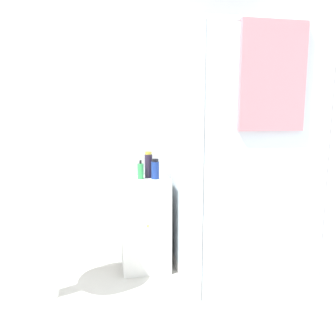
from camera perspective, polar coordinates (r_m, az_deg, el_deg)
name	(u,v)px	position (r m, az deg, el deg)	size (l,w,h in m)	color
wall_back	(86,126)	(2.94, -14.09, 7.05)	(6.40, 0.06, 2.50)	silver
shower_enclosure	(234,219)	(2.67, 11.48, -8.63)	(0.93, 0.96, 1.94)	white
vanity_cabinet	(145,224)	(2.90, -3.95, -9.69)	(0.41, 0.35, 0.81)	silver
sink	(45,207)	(2.53, -20.67, -6.36)	(0.51, 0.51, 0.99)	white
soap_dispenser	(141,171)	(2.76, -4.81, -0.52)	(0.05, 0.05, 0.16)	green
shampoo_bottle_tall_black	(149,165)	(2.81, -3.41, 0.53)	(0.07, 0.07, 0.23)	#281E33
shampoo_bottle_blue	(155,169)	(2.75, -2.24, -0.22)	(0.07, 0.07, 0.17)	navy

